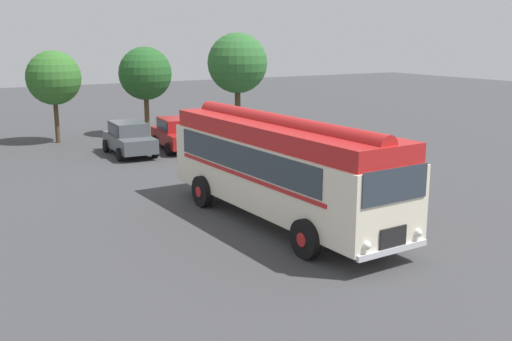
% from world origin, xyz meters
% --- Properties ---
extents(ground_plane, '(120.00, 120.00, 0.00)m').
position_xyz_m(ground_plane, '(0.00, 0.00, 0.00)').
color(ground_plane, '#3D3D3F').
extents(vintage_bus, '(3.15, 10.21, 3.49)m').
position_xyz_m(vintage_bus, '(-0.11, 0.75, 1.89)').
color(vintage_bus, silver).
rests_on(vintage_bus, ground).
extents(car_near_left, '(2.11, 4.27, 1.66)m').
position_xyz_m(car_near_left, '(-0.62, 14.02, 0.85)').
color(car_near_left, '#4C5156').
rests_on(car_near_left, ground).
extents(car_mid_left, '(2.28, 4.35, 1.66)m').
position_xyz_m(car_mid_left, '(2.00, 14.10, 0.85)').
color(car_mid_left, maroon).
rests_on(car_mid_left, ground).
extents(tree_left_of_centre, '(2.99, 2.99, 5.12)m').
position_xyz_m(tree_left_of_centre, '(-2.99, 19.48, 3.59)').
color(tree_left_of_centre, '#4C3823').
rests_on(tree_left_of_centre, ground).
extents(tree_centre, '(3.16, 3.16, 5.28)m').
position_xyz_m(tree_centre, '(2.34, 19.49, 3.74)').
color(tree_centre, '#4C3823').
rests_on(tree_centre, ground).
extents(tree_right_of_centre, '(3.86, 3.86, 6.11)m').
position_xyz_m(tree_right_of_centre, '(8.59, 19.41, 4.18)').
color(tree_right_of_centre, '#4C3823').
rests_on(tree_right_of_centre, ground).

